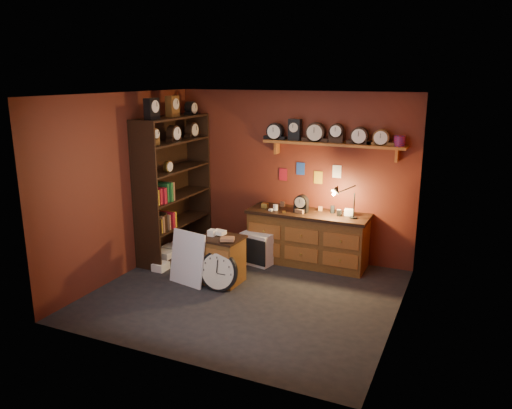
% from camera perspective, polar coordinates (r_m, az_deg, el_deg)
% --- Properties ---
extents(floor, '(4.00, 4.00, 0.00)m').
position_cam_1_polar(floor, '(7.00, -1.16, -10.21)').
color(floor, black).
rests_on(floor, ground).
extents(room_shell, '(4.02, 3.62, 2.71)m').
position_cam_1_polar(room_shell, '(6.55, -0.48, 3.90)').
color(room_shell, maroon).
rests_on(room_shell, ground).
extents(shelving_unit, '(0.47, 1.60, 2.58)m').
position_cam_1_polar(shelving_unit, '(8.27, -9.57, 2.65)').
color(shelving_unit, black).
rests_on(shelving_unit, ground).
extents(workbench, '(1.91, 0.66, 1.36)m').
position_cam_1_polar(workbench, '(7.97, 5.92, -3.49)').
color(workbench, brown).
rests_on(workbench, ground).
extents(low_cabinet, '(0.63, 0.54, 0.78)m').
position_cam_1_polar(low_cabinet, '(7.26, -3.98, -6.08)').
color(low_cabinet, brown).
rests_on(low_cabinet, ground).
extents(big_round_clock, '(0.57, 0.18, 0.57)m').
position_cam_1_polar(big_round_clock, '(7.04, -4.30, -7.60)').
color(big_round_clock, black).
rests_on(big_round_clock, ground).
extents(white_panel, '(0.62, 0.28, 0.79)m').
position_cam_1_polar(white_panel, '(7.40, -7.76, -8.91)').
color(white_panel, silver).
rests_on(white_panel, ground).
extents(mini_fridge, '(0.58, 0.59, 0.51)m').
position_cam_1_polar(mini_fridge, '(8.04, 0.51, -4.87)').
color(mini_fridge, silver).
rests_on(mini_fridge, ground).
extents(floor_box_a, '(0.26, 0.23, 0.14)m').
position_cam_1_polar(floor_box_a, '(8.10, -6.68, -6.23)').
color(floor_box_a, '#92613F').
rests_on(floor_box_a, ground).
extents(floor_box_b, '(0.20, 0.24, 0.12)m').
position_cam_1_polar(floor_box_b, '(7.93, -10.84, -6.97)').
color(floor_box_b, white).
rests_on(floor_box_b, ground).
extents(floor_box_c, '(0.33, 0.30, 0.20)m').
position_cam_1_polar(floor_box_c, '(8.31, -4.94, -5.44)').
color(floor_box_c, '#92613F').
rests_on(floor_box_c, ground).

